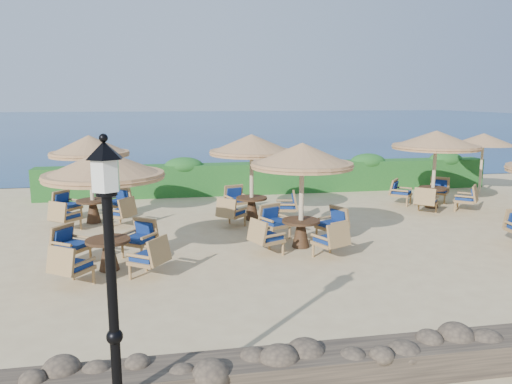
# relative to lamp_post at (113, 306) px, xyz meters

# --- Properties ---
(ground) EXTENTS (120.00, 120.00, 0.00)m
(ground) POSITION_rel_lamp_post_xyz_m (4.80, 6.80, -1.55)
(ground) COLOR #CFB783
(ground) RESTS_ON ground
(sea) EXTENTS (160.00, 160.00, 0.00)m
(sea) POSITION_rel_lamp_post_xyz_m (4.80, 76.80, -1.55)
(sea) COLOR navy
(sea) RESTS_ON ground
(hedge) EXTENTS (18.00, 0.90, 1.20)m
(hedge) POSITION_rel_lamp_post_xyz_m (4.80, 14.00, -0.95)
(hedge) COLOR #194F1B
(hedge) RESTS_ON ground
(stone_wall) EXTENTS (15.00, 0.65, 0.44)m
(stone_wall) POSITION_rel_lamp_post_xyz_m (4.80, 0.60, -1.33)
(stone_wall) COLOR brown
(stone_wall) RESTS_ON ground
(lamp_post) EXTENTS (0.44, 0.44, 3.31)m
(lamp_post) POSITION_rel_lamp_post_xyz_m (0.00, 0.00, 0.00)
(lamp_post) COLOR black
(lamp_post) RESTS_ON ground
(extra_parasol) EXTENTS (2.30, 2.30, 2.41)m
(extra_parasol) POSITION_rel_lamp_post_xyz_m (12.60, 12.00, 0.62)
(extra_parasol) COLOR beige
(extra_parasol) RESTS_ON ground
(cafe_set_0) EXTENTS (2.69, 2.69, 2.65)m
(cafe_set_0) POSITION_rel_lamp_post_xyz_m (-0.69, 5.69, 0.21)
(cafe_set_0) COLOR beige
(cafe_set_0) RESTS_ON ground
(cafe_set_1) EXTENTS (2.84, 2.84, 2.65)m
(cafe_set_1) POSITION_rel_lamp_post_xyz_m (3.92, 6.60, 0.20)
(cafe_set_1) COLOR beige
(cafe_set_1) RESTS_ON ground
(cafe_set_3) EXTENTS (2.66, 2.66, 2.65)m
(cafe_set_3) POSITION_rel_lamp_post_xyz_m (-1.59, 10.16, 0.13)
(cafe_set_3) COLOR beige
(cafe_set_3) RESTS_ON ground
(cafe_set_4) EXTENTS (2.74, 2.74, 2.65)m
(cafe_set_4) POSITION_rel_lamp_post_xyz_m (3.20, 9.70, 0.31)
(cafe_set_4) COLOR beige
(cafe_set_4) RESTS_ON ground
(cafe_set_5) EXTENTS (2.93, 2.93, 2.65)m
(cafe_set_5) POSITION_rel_lamp_post_xyz_m (9.61, 10.26, 0.30)
(cafe_set_5) COLOR beige
(cafe_set_5) RESTS_ON ground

